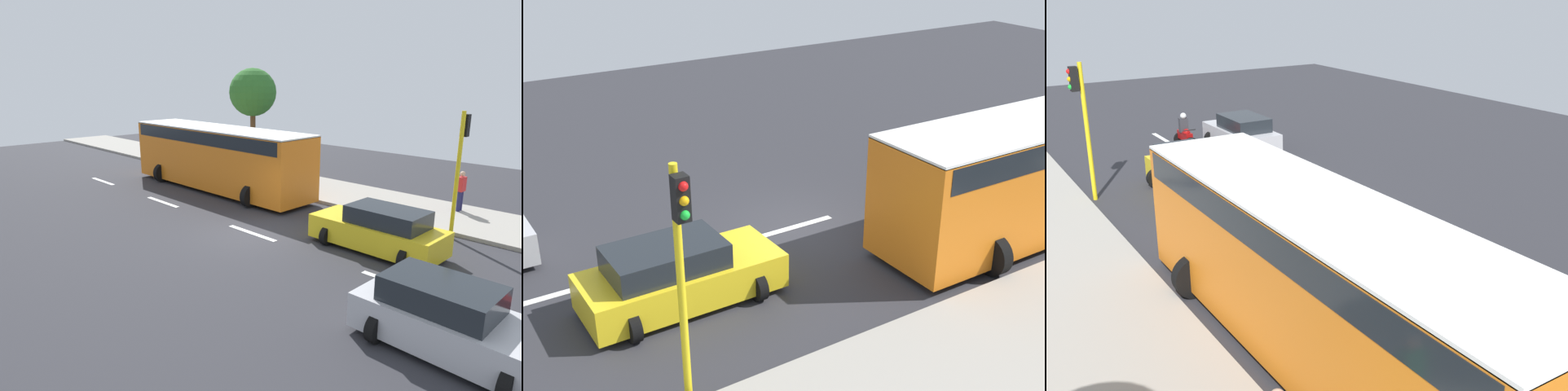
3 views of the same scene
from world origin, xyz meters
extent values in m
cube|color=#2D2D33|center=(0.00, 0.00, -0.05)|extent=(40.00, 60.00, 0.10)
cube|color=#9E998E|center=(7.00, 0.00, 0.07)|extent=(4.00, 60.00, 0.15)
cube|color=white|center=(0.00, -6.00, 0.01)|extent=(0.20, 2.40, 0.01)
cube|color=white|center=(0.00, 0.00, 0.01)|extent=(0.20, 2.40, 0.01)
cube|color=white|center=(0.00, 6.00, 0.01)|extent=(0.20, 2.40, 0.01)
cube|color=yellow|center=(1.82, -4.09, 0.56)|extent=(1.75, 4.39, 0.80)
cube|color=#1E2328|center=(1.82, -4.44, 1.24)|extent=(1.47, 2.46, 0.56)
cylinder|color=black|center=(1.05, -2.64, 0.32)|extent=(0.64, 0.22, 0.64)
cylinder|color=black|center=(2.58, -2.64, 0.32)|extent=(0.64, 0.22, 0.64)
cylinder|color=black|center=(1.05, -5.54, 0.32)|extent=(0.64, 0.22, 0.64)
cylinder|color=black|center=(2.58, -5.54, 0.32)|extent=(0.64, 0.22, 0.64)
cylinder|color=black|center=(2.34, 2.60, 0.50)|extent=(1.00, 0.30, 1.00)
cylinder|color=black|center=(4.54, 2.60, 0.50)|extent=(1.00, 0.30, 1.00)
cylinder|color=yellow|center=(4.75, -5.34, 2.25)|extent=(0.14, 0.14, 4.50)
cube|color=black|center=(4.97, -5.34, 4.00)|extent=(0.24, 0.24, 0.76)
sphere|color=red|center=(5.09, -5.34, 4.24)|extent=(0.16, 0.16, 0.16)
sphere|color=#F2A50C|center=(5.09, -5.34, 4.00)|extent=(0.16, 0.16, 0.16)
sphere|color=green|center=(5.09, -5.34, 3.76)|extent=(0.16, 0.16, 0.16)
camera|label=1|loc=(-10.89, -11.59, 5.62)|focal=31.37mm
camera|label=2|loc=(13.94, -9.15, 8.28)|focal=47.44mm
camera|label=3|loc=(9.23, 14.79, 6.97)|focal=42.84mm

